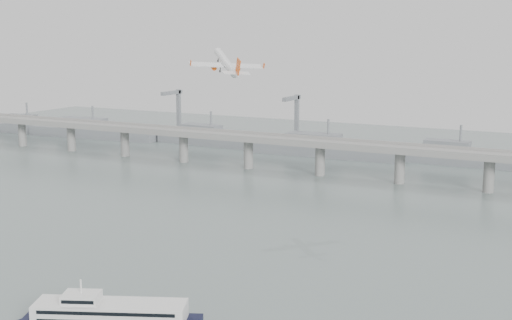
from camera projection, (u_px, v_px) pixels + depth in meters
The scene contains 5 objects.
ground at pixel (183, 289), 234.87m from camera, with size 900.00×900.00×0.00m, color slate.
bridge at pixel (365, 151), 407.18m from camera, with size 800.00×22.00×23.90m.
distant_fleet at pixel (202, 138), 535.46m from camera, with size 453.00×60.90×40.00m.
ferry at pixel (111, 319), 199.03m from camera, with size 81.77×41.66×16.35m.
airliner at pixel (227, 63), 318.49m from camera, with size 31.43×30.87×15.68m.
Camera 1 is at (124.20, -186.89, 86.02)m, focal length 48.00 mm.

